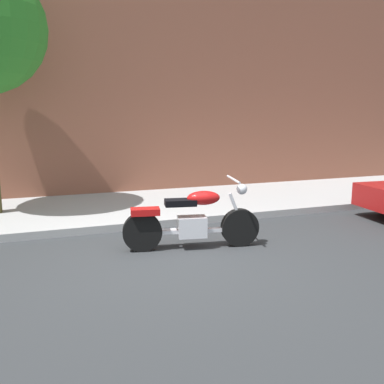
{
  "coord_description": "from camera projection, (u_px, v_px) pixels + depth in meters",
  "views": [
    {
      "loc": [
        -1.69,
        -5.63,
        2.11
      ],
      "look_at": [
        0.45,
        0.4,
        0.9
      ],
      "focal_mm": 39.67,
      "sensor_mm": 36.0,
      "label": 1
    }
  ],
  "objects": [
    {
      "name": "ground_plane",
      "position": [
        172.0,
        260.0,
        6.16
      ],
      "size": [
        60.0,
        60.0,
        0.0
      ],
      "primitive_type": "plane",
      "color": "#303335"
    },
    {
      "name": "sidewalk",
      "position": [
        128.0,
        208.0,
        9.17
      ],
      "size": [
        19.42,
        3.13,
        0.14
      ],
      "primitive_type": "cube",
      "color": "#A6A6A6",
      "rests_on": "ground"
    },
    {
      "name": "building_facade",
      "position": [
        107.0,
        4.0,
        10.01
      ],
      "size": [
        19.42,
        0.5,
        9.24
      ],
      "primitive_type": "cube",
      "color": "brown",
      "rests_on": "ground"
    },
    {
      "name": "motorcycle",
      "position": [
        192.0,
        221.0,
        6.6
      ],
      "size": [
        2.14,
        0.77,
        1.1
      ],
      "color": "black",
      "rests_on": "ground"
    }
  ]
}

